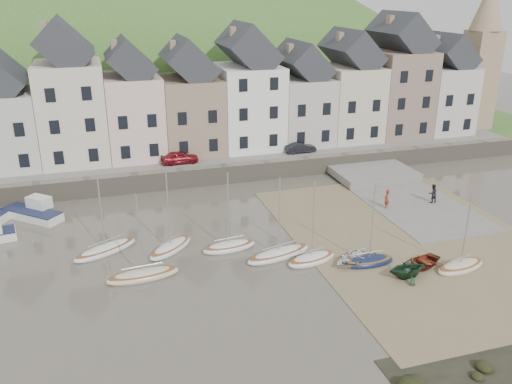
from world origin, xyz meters
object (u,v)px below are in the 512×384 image
object	(u,v)px
sailboat_0	(105,249)
rowboat_white	(354,258)
person_red	(387,199)
car_right	(301,148)
person_dark	(433,193)
rowboat_red	(423,262)
rowboat_green	(408,268)
car_left	(180,157)

from	to	relation	value
sailboat_0	rowboat_white	distance (m)	18.15
person_red	car_right	size ratio (longest dim) A/B	0.52
person_dark	person_red	bearing A→B (deg)	-5.31
rowboat_red	person_dark	xyz separation A→B (m)	(7.51, 9.99, 0.61)
rowboat_green	car_right	xyz separation A→B (m)	(1.87, 24.47, 1.36)
person_red	sailboat_0	bearing A→B (deg)	-35.63
rowboat_green	rowboat_red	xyz separation A→B (m)	(1.86, 0.99, -0.41)
car_left	car_right	bearing A→B (deg)	-91.45
person_red	person_dark	bearing A→B (deg)	139.81
rowboat_white	rowboat_green	xyz separation A→B (m)	(2.50, -2.84, 0.37)
rowboat_white	person_dark	world-z (taller)	person_dark
rowboat_green	sailboat_0	bearing A→B (deg)	-118.51
car_left	person_dark	bearing A→B (deg)	-124.60
sailboat_0	car_left	size ratio (longest dim) A/B	1.68
car_right	rowboat_white	bearing A→B (deg)	167.51
sailboat_0	person_dark	size ratio (longest dim) A/B	3.62
sailboat_0	rowboat_white	world-z (taller)	sailboat_0
person_red	person_dark	distance (m)	4.61
rowboat_white	car_right	distance (m)	22.13
rowboat_red	car_right	bearing A→B (deg)	156.73
rowboat_white	car_right	size ratio (longest dim) A/B	1.06
rowboat_white	car_right	xyz separation A→B (m)	(4.36, 21.63, 1.72)
sailboat_0	rowboat_green	bearing A→B (deg)	-26.70
sailboat_0	person_dark	xyz separation A→B (m)	(28.67, 1.27, 0.73)
rowboat_red	person_red	world-z (taller)	person_red
rowboat_white	car_right	world-z (taller)	car_right
rowboat_white	person_red	distance (m)	11.00
rowboat_green	person_red	world-z (taller)	person_red
rowboat_white	rowboat_green	distance (m)	3.80
rowboat_white	person_red	world-z (taller)	person_red
rowboat_white	person_dark	distance (m)	14.41
rowboat_green	car_left	world-z (taller)	car_left
person_dark	car_right	world-z (taller)	car_right
rowboat_white	person_red	size ratio (longest dim) A/B	2.04
person_dark	car_left	size ratio (longest dim) A/B	0.46
rowboat_red	person_red	distance (m)	10.52
rowboat_red	car_right	xyz separation A→B (m)	(0.01, 23.48, 1.77)
car_left	rowboat_red	bearing A→B (deg)	-152.21
rowboat_white	rowboat_green	size ratio (longest dim) A/B	1.27
car_right	rowboat_green	bearing A→B (deg)	174.56
car_right	sailboat_0	bearing A→B (deg)	123.82
rowboat_white	person_red	bearing A→B (deg)	118.14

